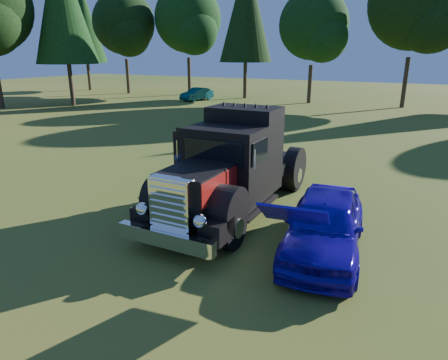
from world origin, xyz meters
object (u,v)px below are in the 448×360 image
at_px(hotrod_coupe, 324,224).
at_px(spectator_far, 198,170).
at_px(diamond_t_truck, 231,170).
at_px(distant_teal_car, 197,94).
at_px(spectator_near, 181,179).

bearing_deg(hotrod_coupe, spectator_far, 155.54).
xyz_separation_m(diamond_t_truck, hotrod_coupe, (3.06, -1.31, -0.55)).
height_order(diamond_t_truck, spectator_far, diamond_t_truck).
height_order(diamond_t_truck, distant_teal_car, diamond_t_truck).
bearing_deg(distant_teal_car, spectator_far, -46.70).
distance_m(spectator_far, distant_teal_car, 27.30).
bearing_deg(hotrod_coupe, distant_teal_car, 126.36).
bearing_deg(distant_teal_car, hotrod_coupe, -41.46).
bearing_deg(diamond_t_truck, spectator_near, -178.52).
height_order(diamond_t_truck, hotrod_coupe, diamond_t_truck).
bearing_deg(spectator_far, diamond_t_truck, -68.35).
bearing_deg(spectator_far, hotrod_coupe, -65.88).
bearing_deg(diamond_t_truck, hotrod_coupe, -23.14).
bearing_deg(spectator_near, spectator_far, -12.78).
distance_m(hotrod_coupe, spectator_near, 4.94).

